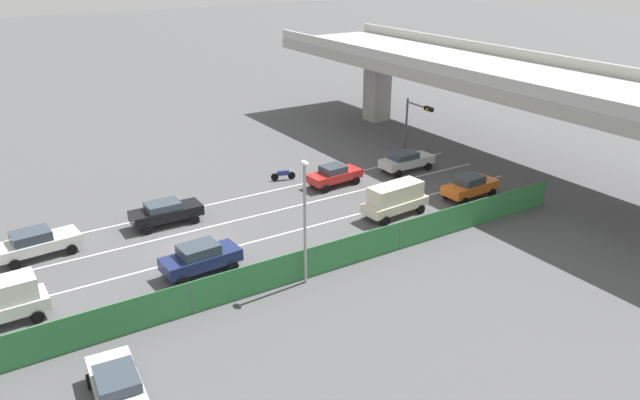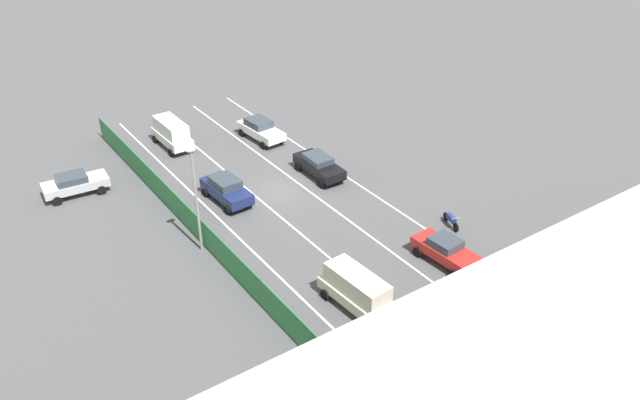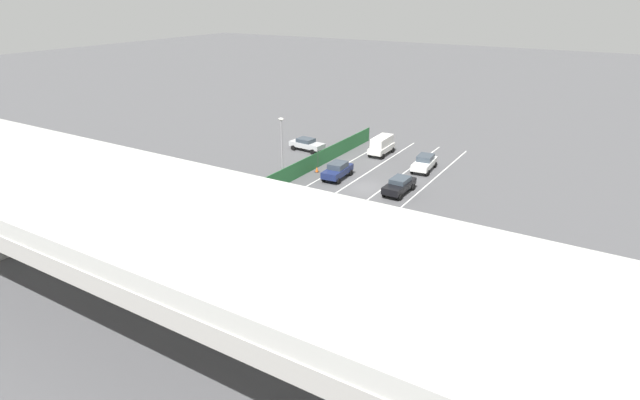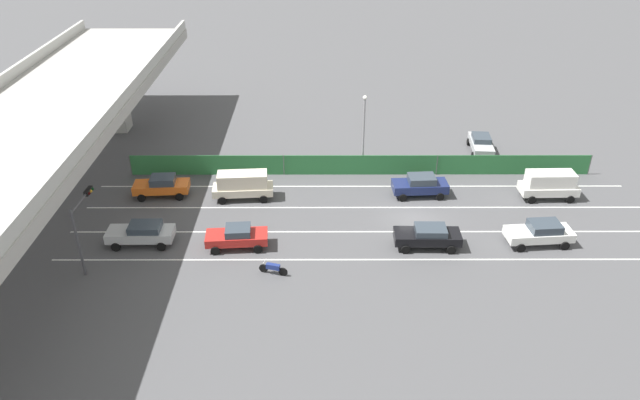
{
  "view_description": "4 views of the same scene",
  "coord_description": "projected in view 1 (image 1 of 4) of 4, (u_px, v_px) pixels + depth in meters",
  "views": [
    {
      "loc": [
        32.88,
        -11.52,
        16.95
      ],
      "look_at": [
        0.79,
        8.82,
        1.25
      ],
      "focal_mm": 34.52,
      "sensor_mm": 36.0,
      "label": 1
    },
    {
      "loc": [
        20.48,
        34.79,
        23.07
      ],
      "look_at": [
        0.19,
        5.38,
        1.95
      ],
      "focal_mm": 36.59,
      "sensor_mm": 36.0,
      "label": 2
    },
    {
      "loc": [
        -21.19,
        43.6,
        18.61
      ],
      "look_at": [
        0.97,
        7.17,
        0.92
      ],
      "focal_mm": 28.39,
      "sensor_mm": 36.0,
      "label": 3
    },
    {
      "loc": [
        -37.99,
        7.23,
        23.38
      ],
      "look_at": [
        0.02,
        7.16,
        1.66
      ],
      "focal_mm": 33.17,
      "sensor_mm": 36.0,
      "label": 4
    }
  ],
  "objects": [
    {
      "name": "car_van_cream",
      "position": [
        395.0,
        198.0,
        41.4
      ],
      "size": [
        2.2,
        4.86,
        2.25
      ],
      "color": "beige",
      "rests_on": "ground"
    },
    {
      "name": "lane_line_mid_right",
      "position": [
        259.0,
        240.0,
        38.3
      ],
      "size": [
        0.14,
        43.37,
        0.01
      ],
      "primitive_type": "cube",
      "color": "silver",
      "rests_on": "ground"
    },
    {
      "name": "lane_line_mid_left",
      "position": [
        235.0,
        221.0,
        41.02
      ],
      "size": [
        0.14,
        43.37,
        0.01
      ],
      "primitive_type": "cube",
      "color": "silver",
      "rests_on": "ground"
    },
    {
      "name": "car_sedan_navy",
      "position": [
        200.0,
        257.0,
        34.15
      ],
      "size": [
        2.2,
        4.48,
        1.75
      ],
      "color": "navy",
      "rests_on": "ground"
    },
    {
      "name": "car_hatchback_white",
      "position": [
        36.0,
        242.0,
        35.96
      ],
      "size": [
        2.31,
        4.74,
        1.69
      ],
      "color": "silver",
      "rests_on": "ground"
    },
    {
      "name": "car_sedan_silver",
      "position": [
        406.0,
        160.0,
        49.77
      ],
      "size": [
        1.99,
        4.63,
        1.61
      ],
      "color": "#B7BABC",
      "rests_on": "ground"
    },
    {
      "name": "traffic_light",
      "position": [
        416.0,
        118.0,
        51.98
      ],
      "size": [
        3.41,
        0.49,
        4.95
      ],
      "color": "#47474C",
      "rests_on": "ground"
    },
    {
      "name": "car_taxi_orange",
      "position": [
        470.0,
        186.0,
        44.43
      ],
      "size": [
        2.18,
        4.47,
        1.71
      ],
      "color": "orange",
      "rests_on": "ground"
    },
    {
      "name": "car_sedan_red",
      "position": [
        334.0,
        175.0,
        46.76
      ],
      "size": [
        2.16,
        4.38,
        1.61
      ],
      "color": "red",
      "rests_on": "ground"
    },
    {
      "name": "elevated_overpass",
      "position": [
        512.0,
        83.0,
        48.73
      ],
      "size": [
        54.31,
        11.38,
        8.62
      ],
      "color": "#A09E99",
      "rests_on": "ground"
    },
    {
      "name": "lane_line_right_edge",
      "position": [
        286.0,
        263.0,
        35.57
      ],
      "size": [
        0.14,
        43.37,
        0.01
      ],
      "primitive_type": "cube",
      "color": "silver",
      "rests_on": "ground"
    },
    {
      "name": "traffic_cone",
      "position": [
        212.0,
        294.0,
        31.78
      ],
      "size": [
        0.47,
        0.47,
        0.63
      ],
      "color": "orange",
      "rests_on": "ground"
    },
    {
      "name": "green_fence",
      "position": [
        305.0,
        264.0,
        33.55
      ],
      "size": [
        0.1,
        39.47,
        1.81
      ],
      "color": "#2D753D",
      "rests_on": "ground"
    },
    {
      "name": "ground_plane",
      "position": [
        192.0,
        244.0,
        37.84
      ],
      "size": [
        300.0,
        300.0,
        0.0
      ],
      "primitive_type": "plane",
      "color": "#4C4C4F"
    },
    {
      "name": "car_sedan_black",
      "position": [
        166.0,
        212.0,
        40.18
      ],
      "size": [
        2.04,
        4.63,
        1.59
      ],
      "color": "black",
      "rests_on": "ground"
    },
    {
      "name": "parked_wagon_silver",
      "position": [
        117.0,
        386.0,
        24.28
      ],
      "size": [
        4.56,
        2.28,
        1.55
      ],
      "color": "#B2B5B7",
      "rests_on": "ground"
    },
    {
      "name": "motorcycle",
      "position": [
        283.0,
        174.0,
        48.04
      ],
      "size": [
        0.78,
        1.9,
        0.93
      ],
      "color": "black",
      "rests_on": "ground"
    },
    {
      "name": "street_lamp",
      "position": [
        305.0,
        211.0,
        31.9
      ],
      "size": [
        0.6,
        0.36,
        6.99
      ],
      "color": "gray",
      "rests_on": "ground"
    },
    {
      "name": "lane_line_left_edge",
      "position": [
        214.0,
        204.0,
        43.75
      ],
      "size": [
        0.14,
        43.37,
        0.01
      ],
      "primitive_type": "cube",
      "color": "silver",
      "rests_on": "ground"
    }
  ]
}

